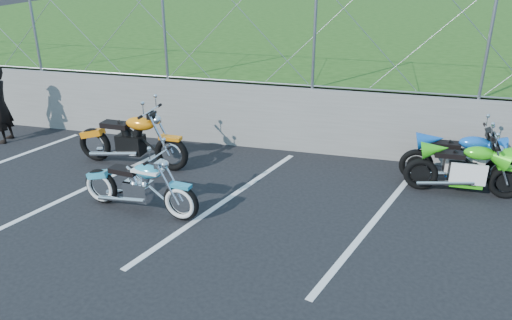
% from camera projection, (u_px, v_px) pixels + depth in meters
% --- Properties ---
extents(ground, '(90.00, 90.00, 0.00)m').
position_uv_depth(ground, '(204.00, 232.00, 7.24)').
color(ground, black).
rests_on(ground, ground).
extents(retaining_wall, '(30.00, 0.22, 1.30)m').
position_uv_depth(retaining_wall, '(262.00, 116.00, 10.10)').
color(retaining_wall, slate).
rests_on(retaining_wall, ground).
extents(grass_field, '(30.00, 20.00, 1.30)m').
position_uv_depth(grass_field, '(324.00, 37.00, 19.00)').
color(grass_field, '#234B14').
rests_on(grass_field, ground).
extents(chain_link_fence, '(28.00, 0.03, 2.00)m').
position_uv_depth(chain_link_fence, '(262.00, 33.00, 9.45)').
color(chain_link_fence, gray).
rests_on(chain_link_fence, retaining_wall).
extents(parking_lines, '(18.29, 4.31, 0.01)m').
position_uv_depth(parking_lines, '(298.00, 210.00, 7.85)').
color(parking_lines, silver).
rests_on(parking_lines, ground).
extents(cruiser_turquoise, '(2.04, 0.64, 1.02)m').
position_uv_depth(cruiser_turquoise, '(141.00, 188.00, 7.65)').
color(cruiser_turquoise, black).
rests_on(cruiser_turquoise, ground).
extents(naked_orange, '(2.27, 0.77, 1.13)m').
position_uv_depth(naked_orange, '(133.00, 142.00, 9.25)').
color(naked_orange, black).
rests_on(naked_orange, ground).
extents(sportbike_green, '(1.90, 0.68, 0.98)m').
position_uv_depth(sportbike_green, '(466.00, 171.00, 8.20)').
color(sportbike_green, black).
rests_on(sportbike_green, ground).
extents(sportbike_blue, '(1.98, 0.71, 1.03)m').
position_uv_depth(sportbike_blue, '(461.00, 161.00, 8.53)').
color(sportbike_blue, black).
rests_on(sportbike_blue, ground).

